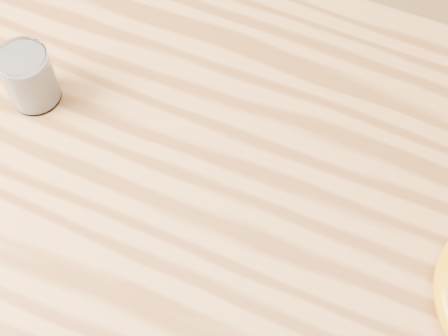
% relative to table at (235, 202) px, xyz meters
% --- Properties ---
extents(table, '(1.20, 0.80, 0.90)m').
position_rel_table_xyz_m(table, '(0.00, 0.00, 0.00)').
color(table, '#B2753E').
rests_on(table, ground).
extents(smoothie_glass, '(0.08, 0.08, 0.10)m').
position_rel_table_xyz_m(smoothie_glass, '(-0.34, -0.02, 0.18)').
color(smoothie_glass, white).
rests_on(smoothie_glass, table).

